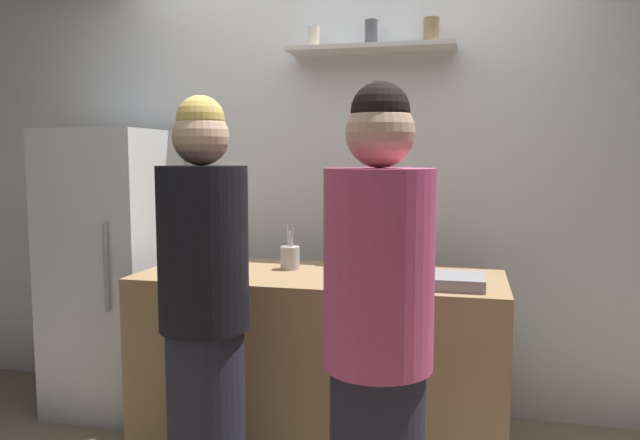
{
  "coord_description": "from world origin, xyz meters",
  "views": [
    {
      "loc": [
        0.68,
        -2.18,
        1.43
      ],
      "look_at": [
        0.03,
        0.52,
        1.14
      ],
      "focal_mm": 34.26,
      "sensor_mm": 36.0,
      "label": 1
    }
  ],
  "objects_px": {
    "wine_bottle_dark_glass": "(373,249)",
    "water_bottle_plastic": "(337,245)",
    "refrigerator": "(113,271)",
    "wine_bottle_green_glass": "(357,248)",
    "utensil_holder": "(290,258)",
    "person_pink_top": "(378,355)",
    "person_blonde": "(205,318)",
    "baking_pan": "(443,281)"
  },
  "relations": [
    {
      "from": "wine_bottle_dark_glass",
      "to": "water_bottle_plastic",
      "type": "xyz_separation_m",
      "value": [
        -0.22,
        0.2,
        -0.02
      ]
    },
    {
      "from": "refrigerator",
      "to": "wine_bottle_green_glass",
      "type": "bearing_deg",
      "value": -7.71
    },
    {
      "from": "water_bottle_plastic",
      "to": "utensil_holder",
      "type": "bearing_deg",
      "value": -136.33
    },
    {
      "from": "person_pink_top",
      "to": "person_blonde",
      "type": "distance_m",
      "value": 0.75
    },
    {
      "from": "utensil_holder",
      "to": "person_pink_top",
      "type": "distance_m",
      "value": 1.11
    },
    {
      "from": "wine_bottle_dark_glass",
      "to": "person_blonde",
      "type": "bearing_deg",
      "value": -129.79
    },
    {
      "from": "baking_pan",
      "to": "water_bottle_plastic",
      "type": "height_order",
      "value": "water_bottle_plastic"
    },
    {
      "from": "utensil_holder",
      "to": "wine_bottle_green_glass",
      "type": "relative_size",
      "value": 0.74
    },
    {
      "from": "wine_bottle_dark_glass",
      "to": "baking_pan",
      "type": "bearing_deg",
      "value": -32.53
    },
    {
      "from": "wine_bottle_green_glass",
      "to": "person_blonde",
      "type": "bearing_deg",
      "value": -121.76
    },
    {
      "from": "person_blonde",
      "to": "wine_bottle_green_glass",
      "type": "bearing_deg",
      "value": -71.65
    },
    {
      "from": "person_pink_top",
      "to": "refrigerator",
      "type": "bearing_deg",
      "value": 104.11
    },
    {
      "from": "utensil_holder",
      "to": "water_bottle_plastic",
      "type": "relative_size",
      "value": 1.0
    },
    {
      "from": "wine_bottle_dark_glass",
      "to": "refrigerator",
      "type": "bearing_deg",
      "value": 169.78
    },
    {
      "from": "refrigerator",
      "to": "water_bottle_plastic",
      "type": "bearing_deg",
      "value": -3.11
    },
    {
      "from": "refrigerator",
      "to": "utensil_holder",
      "type": "height_order",
      "value": "refrigerator"
    },
    {
      "from": "baking_pan",
      "to": "water_bottle_plastic",
      "type": "xyz_separation_m",
      "value": [
        -0.54,
        0.41,
        0.07
      ]
    },
    {
      "from": "refrigerator",
      "to": "person_pink_top",
      "type": "xyz_separation_m",
      "value": [
        1.68,
        -1.2,
        0.03
      ]
    },
    {
      "from": "refrigerator",
      "to": "person_pink_top",
      "type": "height_order",
      "value": "person_pink_top"
    },
    {
      "from": "utensil_holder",
      "to": "person_pink_top",
      "type": "height_order",
      "value": "person_pink_top"
    },
    {
      "from": "wine_bottle_dark_glass",
      "to": "person_pink_top",
      "type": "bearing_deg",
      "value": -80.38
    },
    {
      "from": "baking_pan",
      "to": "person_blonde",
      "type": "xyz_separation_m",
      "value": [
        -0.87,
        -0.45,
        -0.1
      ]
    },
    {
      "from": "refrigerator",
      "to": "utensil_holder",
      "type": "relative_size",
      "value": 7.34
    },
    {
      "from": "wine_bottle_green_glass",
      "to": "person_pink_top",
      "type": "bearing_deg",
      "value": -76.19
    },
    {
      "from": "utensil_holder",
      "to": "person_blonde",
      "type": "distance_m",
      "value": 0.71
    },
    {
      "from": "refrigerator",
      "to": "water_bottle_plastic",
      "type": "height_order",
      "value": "refrigerator"
    },
    {
      "from": "wine_bottle_green_glass",
      "to": "water_bottle_plastic",
      "type": "bearing_deg",
      "value": 135.91
    },
    {
      "from": "wine_bottle_green_glass",
      "to": "refrigerator",
      "type": "bearing_deg",
      "value": 172.29
    },
    {
      "from": "refrigerator",
      "to": "water_bottle_plastic",
      "type": "distance_m",
      "value": 1.32
    },
    {
      "from": "water_bottle_plastic",
      "to": "person_pink_top",
      "type": "distance_m",
      "value": 1.2
    },
    {
      "from": "person_pink_top",
      "to": "wine_bottle_dark_glass",
      "type": "bearing_deg",
      "value": 59.18
    },
    {
      "from": "wine_bottle_green_glass",
      "to": "water_bottle_plastic",
      "type": "xyz_separation_m",
      "value": [
        -0.13,
        0.12,
        -0.01
      ]
    },
    {
      "from": "wine_bottle_dark_glass",
      "to": "wine_bottle_green_glass",
      "type": "relative_size",
      "value": 1.06
    },
    {
      "from": "refrigerator",
      "to": "wine_bottle_dark_glass",
      "type": "distance_m",
      "value": 1.57
    },
    {
      "from": "person_pink_top",
      "to": "baking_pan",
      "type": "bearing_deg",
      "value": 36.28
    },
    {
      "from": "baking_pan",
      "to": "wine_bottle_green_glass",
      "type": "height_order",
      "value": "wine_bottle_green_glass"
    },
    {
      "from": "wine_bottle_dark_glass",
      "to": "utensil_holder",
      "type": "bearing_deg",
      "value": 176.79
    },
    {
      "from": "refrigerator",
      "to": "baking_pan",
      "type": "distance_m",
      "value": 1.92
    },
    {
      "from": "refrigerator",
      "to": "utensil_holder",
      "type": "xyz_separation_m",
      "value": [
        1.12,
        -0.25,
        0.16
      ]
    },
    {
      "from": "water_bottle_plastic",
      "to": "person_pink_top",
      "type": "bearing_deg",
      "value": -71.64
    },
    {
      "from": "baking_pan",
      "to": "person_pink_top",
      "type": "relative_size",
      "value": 0.21
    },
    {
      "from": "baking_pan",
      "to": "wine_bottle_dark_glass",
      "type": "relative_size",
      "value": 1.11
    }
  ]
}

